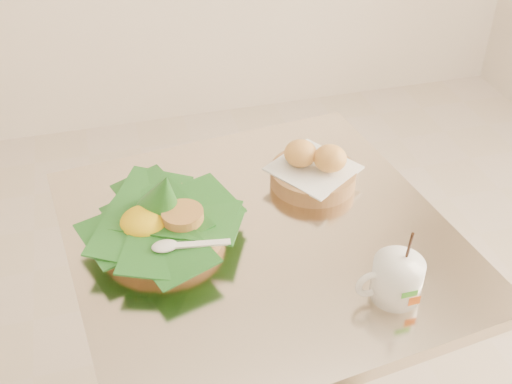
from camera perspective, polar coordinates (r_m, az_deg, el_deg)
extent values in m
cylinder|color=gray|center=(1.49, 0.36, -14.76)|extent=(0.07, 0.07, 0.69)
cube|color=beige|center=(1.22, 0.42, -4.25)|extent=(0.78, 0.78, 0.03)
cylinder|color=#A07744|center=(1.21, -8.31, -3.10)|extent=(0.23, 0.23, 0.04)
cone|color=#215E1B|center=(1.18, -8.29, -0.19)|extent=(0.14, 0.14, 0.12)
ellipsoid|color=yellow|center=(1.19, -9.96, -2.67)|extent=(0.09, 0.09, 0.05)
cylinder|color=#CC9347|center=(1.18, -6.53, -2.12)|extent=(0.08, 0.08, 0.02)
cylinder|color=#A07744|center=(1.33, 5.09, 1.46)|extent=(0.18, 0.18, 0.04)
cube|color=white|center=(1.32, 5.13, 2.11)|extent=(0.21, 0.21, 0.01)
ellipsoid|color=#C5812D|center=(1.31, 3.97, 3.45)|extent=(0.07, 0.07, 0.05)
ellipsoid|color=#C5812D|center=(1.31, 6.61, 2.99)|extent=(0.07, 0.07, 0.05)
cylinder|color=white|center=(1.10, 12.42, -7.57)|extent=(0.09, 0.09, 0.07)
torus|color=white|center=(1.08, 10.12, -8.08)|extent=(0.05, 0.01, 0.05)
cylinder|color=#4A2A15|center=(1.08, 12.65, -6.32)|extent=(0.08, 0.08, 0.01)
cylinder|color=black|center=(1.07, 13.38, -5.10)|extent=(0.02, 0.04, 0.11)
cube|color=green|center=(1.07, 13.51, -8.85)|extent=(0.03, 0.00, 0.01)
cube|color=orange|center=(1.08, 13.91, -9.38)|extent=(0.02, 0.00, 0.02)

